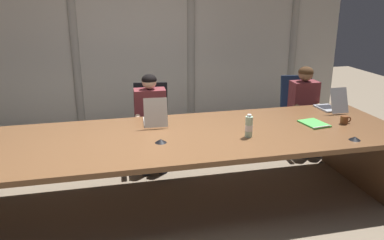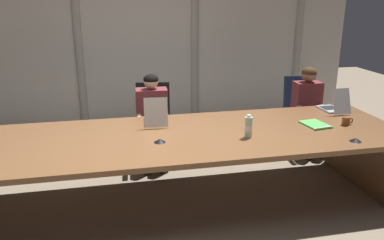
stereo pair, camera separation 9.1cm
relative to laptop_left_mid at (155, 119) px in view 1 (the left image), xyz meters
name	(u,v)px [view 1 (the left image)]	position (x,y,z in m)	size (l,w,h in m)	color
ground_plane	(164,202)	(0.01, -0.40, -0.79)	(13.40, 13.40, 0.00)	#7F705B
conference_table	(163,148)	(0.01, -0.40, -0.18)	(4.90, 1.39, 0.73)	brown
curtain_backdrop	(135,37)	(0.01, 2.02, 0.65)	(6.70, 0.17, 2.88)	beige
laptop_left_mid	(155,119)	(0.00, 0.00, 0.00)	(0.27, 0.41, 0.32)	beige
laptop_center	(331,106)	(2.12, 0.03, 0.00)	(0.22, 0.42, 0.30)	#A8ADB7
office_chair_left_mid	(151,132)	(0.05, 0.77, -0.42)	(0.60, 0.61, 0.97)	black
office_chair_center	(298,121)	(2.11, 0.77, -0.42)	(0.60, 0.61, 0.97)	navy
person_left_mid	(151,115)	(0.03, 0.60, -0.15)	(0.41, 0.56, 1.13)	brown
person_center	(306,104)	(2.12, 0.60, -0.14)	(0.38, 0.55, 1.14)	brown
water_bottle_primary	(249,127)	(0.83, -0.60, 0.04)	(0.07, 0.07, 0.23)	#ADD1B2
coffee_mug_near	(345,120)	(1.97, -0.46, -0.02)	(0.12, 0.08, 0.09)	brown
conference_mic_left_side	(161,141)	(-0.03, -0.56, -0.04)	(0.11, 0.11, 0.04)	black
conference_mic_middle	(355,138)	(1.78, -0.92, -0.04)	(0.11, 0.11, 0.04)	black
spiral_notepad	(314,124)	(1.65, -0.40, -0.05)	(0.26, 0.33, 0.03)	#4CB74C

